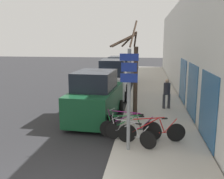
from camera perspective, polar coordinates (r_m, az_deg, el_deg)
ground_plane at (r=16.79m, az=0.63°, el=-1.67°), size 80.00×80.00×0.00m
sidewalk_curb at (r=19.40m, az=9.33°, el=0.14°), size 3.20×32.00×0.15m
building_facade at (r=19.10m, az=14.96°, el=9.27°), size 0.23×32.00×6.50m
signpost at (r=7.97m, az=3.86°, el=-1.44°), size 0.58×0.13×3.32m
bicycle_0 at (r=8.84m, az=3.96°, el=-10.07°), size 1.85×1.01×0.86m
bicycle_1 at (r=9.07m, az=9.09°, el=-9.45°), size 2.38×0.59×0.92m
bicycle_2 at (r=9.36m, az=4.17°, el=-8.77°), size 2.27×0.44×0.89m
bicycle_3 at (r=9.53m, az=3.94°, el=-8.22°), size 2.38×0.90×0.96m
parked_car_0 at (r=11.77m, az=-3.71°, el=-1.89°), size 2.28×4.49×2.34m
parked_car_1 at (r=16.62m, az=0.18°, el=2.12°), size 2.08×4.34×2.50m
parked_car_2 at (r=21.79m, az=1.66°, el=4.11°), size 2.16×4.61×2.38m
pedestrian_near at (r=13.50m, az=12.41°, el=-0.46°), size 0.41×0.35×1.58m
street_tree at (r=11.87m, az=5.05°, el=3.96°), size 1.34×1.40×4.47m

